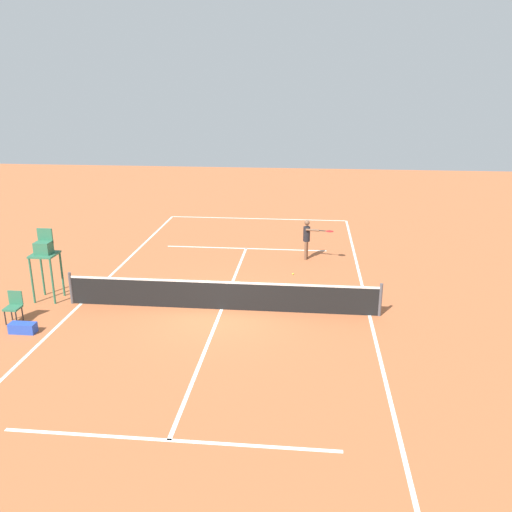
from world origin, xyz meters
name	(u,v)px	position (x,y,z in m)	size (l,w,h in m)	color
ground_plane	(222,309)	(0.00, 0.00, 0.00)	(60.00, 60.00, 0.00)	#B76038
court_lines	(222,309)	(0.00, 0.00, 0.00)	(9.48, 24.22, 0.01)	white
tennis_net	(221,295)	(0.00, 0.00, 0.50)	(10.08, 0.10, 1.07)	#4C4C51
player_serving	(308,236)	(-2.69, -5.42, 0.98)	(1.23, 0.74, 1.66)	brown
tennis_ball	(293,274)	(-2.17, -3.48, 0.03)	(0.07, 0.07, 0.07)	#CCE033
umpire_chair	(44,254)	(5.89, -0.27, 1.61)	(0.80, 0.80, 2.41)	#2D6B4C
courtside_chair_near	(14,305)	(6.10, 1.54, 0.53)	(0.44, 0.46, 0.95)	#262626
equipment_bag	(23,328)	(5.48, 2.25, 0.15)	(0.76, 0.32, 0.30)	#2647B7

